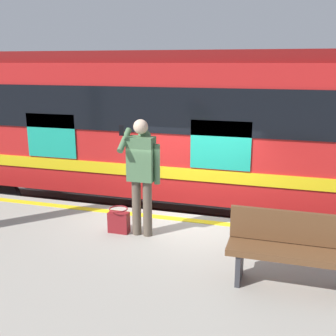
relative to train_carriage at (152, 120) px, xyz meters
The scene contains 9 objects.
ground_plane 3.62m from the train_carriage, 120.33° to the left, with size 26.13×26.13×0.00m, color #4C4742.
platform 5.00m from the train_carriage, 106.99° to the left, with size 17.42×4.23×1.11m, color #9E998E.
safety_line 3.23m from the train_carriage, 117.37° to the left, with size 17.07×0.16×0.01m, color yellow.
track_rail_near 2.81m from the train_carriage, 152.26° to the left, with size 22.65×0.08×0.16m, color slate.
track_rail_far 2.81m from the train_carriage, 151.85° to the right, with size 22.65×0.08×0.16m, color slate.
train_carriage is the anchor object (origin of this frame).
passenger 3.54m from the train_carriage, 106.22° to the left, with size 0.57×0.55×1.82m.
handbag 3.65m from the train_carriage, 99.88° to the left, with size 0.33×0.30×0.40m.
bench 5.45m from the train_carriage, 126.98° to the left, with size 1.56×0.44×0.90m.
Camera 1 is at (-1.73, 6.71, 3.74)m, focal length 43.93 mm.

